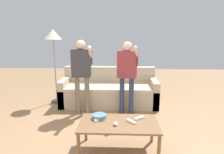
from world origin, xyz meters
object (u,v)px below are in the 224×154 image
at_px(player_left, 81,69).
at_px(game_remote_nunchuk, 116,124).
at_px(couch, 109,91).
at_px(floor_lamp, 53,39).
at_px(game_remote_wand_spare, 140,118).
at_px(snack_bowl, 99,116).
at_px(player_right, 127,70).
at_px(game_remote_wand_near, 131,121).
at_px(coffee_table, 119,126).
at_px(game_remote_wand_far, 100,120).

bearing_deg(player_left, game_remote_nunchuk, -62.69).
bearing_deg(player_left, couch, 50.54).
distance_m(couch, floor_lamp, 1.75).
bearing_deg(game_remote_wand_spare, game_remote_nunchuk, -148.74).
bearing_deg(game_remote_wand_spare, floor_lamp, 134.22).
distance_m(couch, snack_bowl, 1.79).
distance_m(snack_bowl, player_right, 1.34).
distance_m(player_left, game_remote_wand_near, 1.64).
bearing_deg(couch, snack_bowl, -91.38).
bearing_deg(game_remote_wand_near, game_remote_wand_spare, 41.97).
xyz_separation_m(couch, game_remote_wand_spare, (0.53, -1.77, 0.16)).
relative_size(couch, coffee_table, 2.01).
height_order(coffee_table, player_left, player_left).
xyz_separation_m(game_remote_nunchuk, player_left, (-0.70, 1.36, 0.48)).
relative_size(player_right, player_left, 0.98).
bearing_deg(game_remote_nunchuk, couch, 95.61).
bearing_deg(floor_lamp, coffee_table, -52.69).
relative_size(snack_bowl, game_remote_wand_spare, 1.27).
relative_size(coffee_table, game_remote_wand_near, 7.75).
distance_m(coffee_table, player_left, 1.58).
relative_size(floor_lamp, player_left, 1.14).
bearing_deg(game_remote_nunchuk, snack_bowl, 140.08).
bearing_deg(floor_lamp, game_remote_wand_far, -57.27).
bearing_deg(game_remote_wand_far, floor_lamp, 122.73).
xyz_separation_m(coffee_table, player_right, (0.15, 1.31, 0.53)).
distance_m(coffee_table, game_remote_wand_spare, 0.33).
height_order(couch, game_remote_wand_spare, couch).
relative_size(coffee_table, game_remote_nunchuk, 12.24).
distance_m(snack_bowl, game_remote_wand_spare, 0.57).
bearing_deg(game_remote_nunchuk, player_right, 82.23).
relative_size(coffee_table, floor_lamp, 0.64).
xyz_separation_m(floor_lamp, player_right, (1.65, -0.66, -0.57)).
bearing_deg(couch, game_remote_wand_spare, -73.36).
relative_size(couch, game_remote_nunchuk, 24.60).
distance_m(snack_bowl, game_remote_nunchuk, 0.31).
xyz_separation_m(couch, game_remote_wand_far, (-0.03, -1.85, 0.16)).
relative_size(snack_bowl, game_remote_wand_far, 1.30).
xyz_separation_m(snack_bowl, game_remote_wand_near, (0.45, -0.11, -0.01)).
bearing_deg(player_right, player_left, -178.20).
relative_size(player_right, game_remote_wand_far, 9.62).
xyz_separation_m(player_right, game_remote_wand_near, (0.02, -1.30, -0.47)).
bearing_deg(snack_bowl, game_remote_wand_near, -13.82).
height_order(game_remote_nunchuk, game_remote_wand_spare, game_remote_nunchuk).
relative_size(game_remote_wand_near, game_remote_wand_spare, 0.90).
relative_size(coffee_table, snack_bowl, 5.46).
bearing_deg(game_remote_wand_far, snack_bowl, 100.50).
bearing_deg(game_remote_wand_spare, player_right, 97.05).
height_order(snack_bowl, game_remote_nunchuk, snack_bowl).
bearing_deg(couch, game_remote_wand_far, -90.91).
height_order(game_remote_wand_near, game_remote_wand_far, same).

